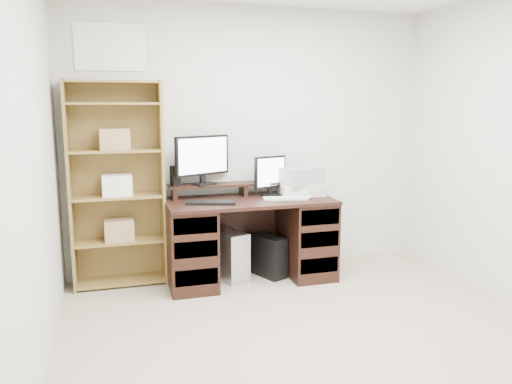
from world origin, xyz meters
name	(u,v)px	position (x,y,z in m)	size (l,w,h in m)	color
room	(345,164)	(0.00, 0.00, 1.25)	(3.54, 4.04, 2.54)	tan
desk	(249,238)	(-0.12, 1.64, 0.39)	(1.50, 0.70, 0.75)	black
riser_shelf	(243,185)	(-0.12, 1.85, 0.84)	(1.40, 0.22, 0.12)	black
monitor_wide	(202,157)	(-0.51, 1.84, 1.12)	(0.53, 0.27, 0.45)	black
monitor_small	(270,174)	(0.11, 1.76, 0.95)	(0.33, 0.17, 0.37)	black
speaker	(175,176)	(-0.76, 1.83, 0.96)	(0.07, 0.07, 0.18)	black
keyboard_black	(211,203)	(-0.50, 1.52, 0.76)	(0.43, 0.14, 0.02)	black
keyboard_white	(286,198)	(0.19, 1.53, 0.76)	(0.40, 0.12, 0.02)	silver
mouse	(309,197)	(0.40, 1.50, 0.77)	(0.08, 0.05, 0.03)	silver
printer	(301,190)	(0.41, 1.71, 0.80)	(0.40, 0.30, 0.10)	#BBB2A3
basket	(301,176)	(0.41, 1.71, 0.93)	(0.37, 0.26, 0.16)	gray
tower_silver	(228,254)	(-0.31, 1.71, 0.23)	(0.20, 0.45, 0.45)	#B2B4BA
tower_black	(268,256)	(0.07, 1.68, 0.19)	(0.30, 0.42, 0.38)	black
bookshelf	(117,183)	(-1.26, 1.86, 0.92)	(0.80, 0.30, 1.80)	olive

